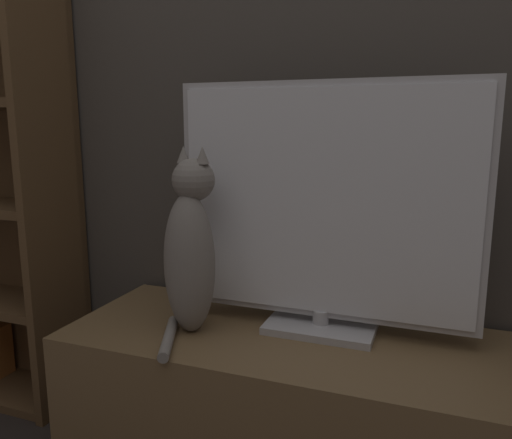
% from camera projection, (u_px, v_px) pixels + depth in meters
% --- Properties ---
extents(wall_back, '(4.80, 0.05, 2.60)m').
position_uv_depth(wall_back, '(321.00, 18.00, 1.43)').
color(wall_back, '#47423D').
rests_on(wall_back, ground_plane).
extents(tv_stand, '(1.21, 0.48, 0.45)m').
position_uv_depth(tv_stand, '(287.00, 412.00, 1.37)').
color(tv_stand, brown).
rests_on(tv_stand, ground_plane).
extents(tv, '(0.81, 0.18, 0.66)m').
position_uv_depth(tv, '(324.00, 210.00, 1.30)').
color(tv, '#B7B7BC').
rests_on(tv, tv_stand).
extents(cat, '(0.16, 0.29, 0.50)m').
position_uv_depth(cat, '(191.00, 251.00, 1.32)').
color(cat, gray).
rests_on(cat, tv_stand).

